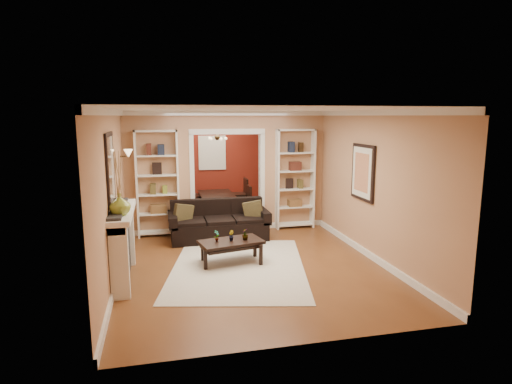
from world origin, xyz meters
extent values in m
plane|color=brown|center=(0.00, 0.00, 0.00)|extent=(8.00, 8.00, 0.00)
plane|color=white|center=(0.00, 0.00, 2.70)|extent=(8.00, 8.00, 0.00)
plane|color=tan|center=(0.00, 4.00, 1.35)|extent=(8.00, 0.00, 8.00)
plane|color=tan|center=(0.00, -4.00, 1.35)|extent=(8.00, 0.00, 8.00)
plane|color=tan|center=(-2.25, 0.00, 1.35)|extent=(0.00, 8.00, 8.00)
plane|color=tan|center=(2.25, 0.00, 1.35)|extent=(0.00, 8.00, 8.00)
cube|color=tan|center=(0.00, 1.20, 1.35)|extent=(4.50, 0.15, 2.70)
cube|color=maroon|center=(0.00, 3.97, 1.32)|extent=(4.44, 0.04, 2.64)
cube|color=#8CA5CC|center=(0.00, 3.93, 1.55)|extent=(0.78, 0.03, 0.98)
cube|color=beige|center=(-0.23, -1.32, 0.01)|extent=(2.88, 3.57, 0.01)
cube|color=black|center=(-0.31, 0.45, 0.41)|extent=(2.10, 0.91, 0.82)
cube|color=brown|center=(-1.06, 0.43, 0.60)|extent=(0.41, 0.28, 0.40)
cube|color=brown|center=(0.43, 0.43, 0.60)|extent=(0.41, 0.26, 0.40)
cube|color=black|center=(-0.31, -1.08, 0.21)|extent=(1.19, 0.81, 0.41)
imported|color=#336626|center=(-0.57, -1.08, 0.52)|extent=(0.12, 0.13, 0.21)
imported|color=#336626|center=(-0.31, -1.08, 0.51)|extent=(0.09, 0.11, 0.19)
imported|color=#336626|center=(-0.06, -1.08, 0.51)|extent=(0.15, 0.15, 0.20)
cube|color=white|center=(-1.55, 1.03, 1.15)|extent=(0.90, 0.30, 2.30)
cube|color=white|center=(1.55, 1.03, 1.15)|extent=(0.90, 0.30, 2.30)
cube|color=white|center=(-2.09, -1.50, 0.58)|extent=(0.32, 1.70, 1.16)
imported|color=olive|center=(-2.09, -1.90, 1.32)|extent=(0.32, 0.32, 0.32)
cube|color=silver|center=(-2.23, -1.50, 1.80)|extent=(0.03, 0.95, 1.10)
cube|color=#FFE0A5|center=(-2.15, 0.55, 1.83)|extent=(0.18, 0.18, 0.22)
cube|color=black|center=(2.21, -1.00, 1.55)|extent=(0.04, 0.85, 1.05)
imported|color=black|center=(-0.01, 2.69, 0.28)|extent=(1.59, 0.89, 0.56)
cube|color=black|center=(-0.56, 2.39, 0.45)|extent=(0.58, 0.58, 0.91)
cube|color=black|center=(0.54, 2.39, 0.42)|extent=(0.45, 0.45, 0.84)
cube|color=black|center=(-0.56, 2.99, 0.47)|extent=(0.51, 0.51, 0.95)
cube|color=black|center=(0.54, 2.99, 0.47)|extent=(0.59, 0.59, 0.94)
cube|color=#3C2D1B|center=(0.00, 2.70, 2.02)|extent=(0.50, 0.50, 0.30)
camera|label=1|loc=(-1.51, -8.30, 2.60)|focal=30.00mm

